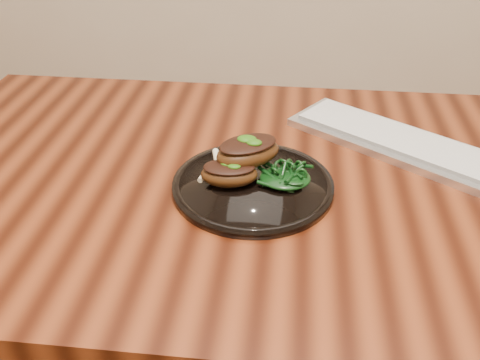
% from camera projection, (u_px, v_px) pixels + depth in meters
% --- Properties ---
extents(desk, '(1.60, 0.80, 0.75)m').
position_uv_depth(desk, '(332.00, 217.00, 0.98)').
color(desk, black).
rests_on(desk, ground).
extents(plate, '(0.27, 0.27, 0.02)m').
position_uv_depth(plate, '(253.00, 185.00, 0.90)').
color(plate, black).
rests_on(plate, desk).
extents(lamb_chop_front, '(0.10, 0.07, 0.04)m').
position_uv_depth(lamb_chop_front, '(229.00, 173.00, 0.88)').
color(lamb_chop_front, '#3F210C').
rests_on(lamb_chop_front, plate).
extents(lamb_chop_back, '(0.13, 0.12, 0.05)m').
position_uv_depth(lamb_chop_back, '(247.00, 151.00, 0.90)').
color(lamb_chop_back, '#3F210C').
rests_on(lamb_chop_back, plate).
extents(herb_smear, '(0.08, 0.05, 0.00)m').
position_uv_depth(herb_smear, '(237.00, 162.00, 0.95)').
color(herb_smear, '#174707').
rests_on(herb_smear, plate).
extents(greens_heap, '(0.09, 0.08, 0.03)m').
position_uv_depth(greens_heap, '(285.00, 175.00, 0.89)').
color(greens_heap, black).
rests_on(greens_heap, plate).
extents(keyboard, '(0.46, 0.38, 0.02)m').
position_uv_depth(keyboard, '(406.00, 144.00, 1.02)').
color(keyboard, silver).
rests_on(keyboard, desk).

